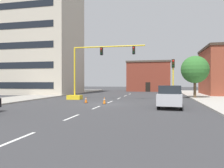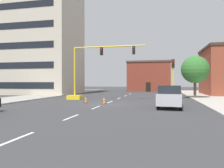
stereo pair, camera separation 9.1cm
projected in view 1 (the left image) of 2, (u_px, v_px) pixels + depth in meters
ground_plane at (105, 104)px, 22.35m from camera, size 160.00×160.00×0.00m
sidewalk_left at (37, 97)px, 32.91m from camera, size 6.00×56.00×0.14m
sidewalk_right at (218, 99)px, 27.40m from camera, size 6.00×56.00×0.14m
lane_stripe_seg_0 at (17, 139)px, 8.68m from camera, size 0.16×2.40×0.01m
lane_stripe_seg_1 at (72, 117)px, 14.05m from camera, size 0.16×2.40×0.01m
lane_stripe_seg_2 at (96, 107)px, 19.42m from camera, size 0.16×2.40×0.01m
lane_stripe_seg_3 at (110, 102)px, 24.79m from camera, size 0.16×2.40×0.01m
lane_stripe_seg_4 at (119, 98)px, 30.16m from camera, size 0.16×2.40×0.01m
lane_stripe_seg_5 at (125, 96)px, 35.53m from camera, size 0.16×2.40×0.01m
lane_stripe_seg_6 at (130, 94)px, 40.89m from camera, size 0.16×2.40×0.01m
building_tall_left at (36, 40)px, 42.02m from camera, size 16.32×11.14×20.70m
building_brick_center at (149, 76)px, 54.13m from camera, size 10.45×7.98×7.31m
traffic_signal_gantry at (84, 82)px, 28.09m from camera, size 10.03×1.20×6.83m
traffic_light_pole_right at (173, 71)px, 23.91m from camera, size 0.32×0.47×4.80m
tree_right_mid at (195, 70)px, 29.80m from camera, size 3.76×3.76×5.88m
pickup_truck_silver at (170, 97)px, 19.54m from camera, size 2.44×5.55×1.99m
traffic_cone_roadside_a at (86, 100)px, 23.57m from camera, size 0.36×0.36×0.70m
traffic_cone_roadside_b at (104, 100)px, 22.48m from camera, size 0.36×0.36×0.76m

